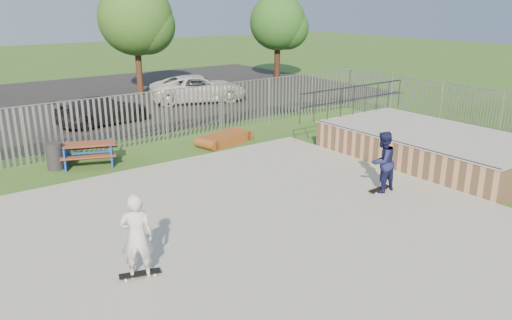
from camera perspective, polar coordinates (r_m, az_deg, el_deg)
ground at (r=11.27m, az=-5.55°, el=-10.49°), size 120.00×120.00×0.00m
concrete_slab at (r=11.23m, az=-5.56°, el=-10.15°), size 15.00×12.00×0.15m
quarter_pipe at (r=18.06m, az=19.16°, el=1.47°), size 5.50×7.05×2.19m
fence at (r=15.10m, az=-11.49°, el=0.78°), size 26.04×16.02×2.00m
picnic_table at (r=17.81m, az=-18.51°, el=0.72°), size 2.17×1.99×0.74m
funbox at (r=19.44m, az=-3.60°, el=2.45°), size 2.12×1.38×0.39m
trash_bin_grey at (r=17.66m, az=-22.00°, el=0.42°), size 0.54×0.54×0.90m
parking_lot at (r=28.52m, az=-25.93°, el=5.24°), size 40.00×18.00×0.02m
car_dark at (r=23.44m, az=-17.01°, el=5.46°), size 4.44×2.29×1.23m
car_white at (r=27.67m, az=-6.58°, el=8.12°), size 5.69×3.96×1.44m
tree_mid at (r=30.12m, az=-13.61°, el=15.47°), size 4.20×4.20×6.48m
tree_right at (r=35.02m, az=2.49°, el=15.45°), size 3.78×3.78×5.83m
skateboard_a at (r=14.64m, az=13.99°, el=-3.30°), size 0.81×0.23×0.08m
skateboard_b at (r=10.29m, az=-13.12°, el=-12.64°), size 0.82×0.42×0.08m
skater_navy at (r=14.37m, az=14.24°, el=-0.20°), size 0.87×0.69×1.74m
skater_white at (r=9.91m, az=-13.46°, el=-8.48°), size 0.75×0.66×1.74m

